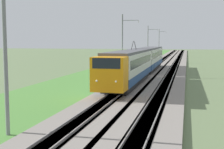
{
  "coord_description": "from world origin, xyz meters",
  "views": [
    {
      "loc": [
        -6.71,
        -6.35,
        5.19
      ],
      "look_at": [
        19.61,
        0.0,
        2.3
      ],
      "focal_mm": 50.0,
      "sensor_mm": 36.0,
      "label": 1
    }
  ],
  "objects_px": {
    "catenary_mast_mid": "(123,45)",
    "catenary_mast_far": "(148,44)",
    "passenger_train": "(141,60)",
    "catenary_mast_distant": "(159,42)",
    "catenary_mast_near": "(6,51)"
  },
  "relations": [
    {
      "from": "catenary_mast_mid",
      "to": "catenary_mast_far",
      "type": "bearing_deg",
      "value": -0.0
    },
    {
      "from": "passenger_train",
      "to": "catenary_mast_far",
      "type": "relative_size",
      "value": 4.4
    },
    {
      "from": "catenary_mast_distant",
      "to": "catenary_mast_far",
      "type": "bearing_deg",
      "value": -180.0
    },
    {
      "from": "passenger_train",
      "to": "catenary_mast_mid",
      "type": "height_order",
      "value": "catenary_mast_mid"
    },
    {
      "from": "catenary_mast_far",
      "to": "catenary_mast_distant",
      "type": "height_order",
      "value": "catenary_mast_distant"
    },
    {
      "from": "catenary_mast_near",
      "to": "catenary_mast_mid",
      "type": "xyz_separation_m",
      "value": [
        30.55,
        0.0,
        0.06
      ]
    },
    {
      "from": "catenary_mast_mid",
      "to": "catenary_mast_distant",
      "type": "relative_size",
      "value": 0.98
    },
    {
      "from": "passenger_train",
      "to": "catenary_mast_mid",
      "type": "xyz_separation_m",
      "value": [
        1.1,
        2.97,
        2.25
      ]
    },
    {
      "from": "catenary_mast_near",
      "to": "catenary_mast_far",
      "type": "distance_m",
      "value": 61.1
    },
    {
      "from": "catenary_mast_mid",
      "to": "catenary_mast_far",
      "type": "distance_m",
      "value": 30.55
    },
    {
      "from": "passenger_train",
      "to": "catenary_mast_near",
      "type": "xyz_separation_m",
      "value": [
        -29.45,
        2.97,
        2.19
      ]
    },
    {
      "from": "catenary_mast_far",
      "to": "catenary_mast_near",
      "type": "bearing_deg",
      "value": 180.0
    },
    {
      "from": "catenary_mast_near",
      "to": "catenary_mast_far",
      "type": "relative_size",
      "value": 1.01
    },
    {
      "from": "catenary_mast_mid",
      "to": "catenary_mast_near",
      "type": "bearing_deg",
      "value": -180.0
    },
    {
      "from": "catenary_mast_mid",
      "to": "catenary_mast_distant",
      "type": "xyz_separation_m",
      "value": [
        61.1,
        0.0,
        0.09
      ]
    }
  ]
}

